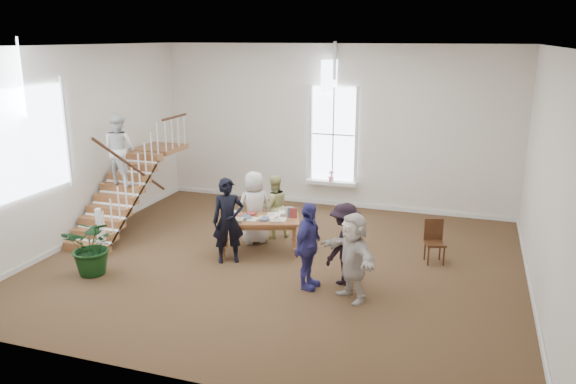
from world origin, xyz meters
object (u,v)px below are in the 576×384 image
(police_officer, at_px, (228,221))
(woman_cluster_a, at_px, (308,246))
(floor_plant, at_px, (93,246))
(side_chair, at_px, (434,239))
(woman_cluster_c, at_px, (353,257))
(person_yellow, at_px, (274,206))
(library_table, at_px, (259,222))
(woman_cluster_b, at_px, (344,244))
(elderly_woman, at_px, (255,208))

(police_officer, bearing_deg, woman_cluster_a, -49.27)
(floor_plant, distance_m, side_chair, 7.09)
(floor_plant, bearing_deg, woman_cluster_c, 5.94)
(floor_plant, relative_size, side_chair, 1.30)
(woman_cluster_a, bearing_deg, police_officer, 78.13)
(person_yellow, distance_m, side_chair, 3.79)
(floor_plant, bearing_deg, woman_cluster_a, 9.77)
(library_table, distance_m, woman_cluster_b, 2.33)
(police_officer, xyz_separation_m, person_yellow, (0.40, 1.75, -0.15))
(person_yellow, bearing_deg, library_table, 55.46)
(police_officer, distance_m, woman_cluster_c, 3.02)
(library_table, xyz_separation_m, police_officer, (-0.44, -0.65, 0.18))
(elderly_woman, bearing_deg, library_table, 79.30)
(person_yellow, height_order, woman_cluster_a, woman_cluster_a)
(woman_cluster_b, relative_size, floor_plant, 1.34)
(woman_cluster_c, bearing_deg, floor_plant, -131.36)
(police_officer, distance_m, person_yellow, 1.80)
(elderly_woman, distance_m, woman_cluster_c, 3.53)
(elderly_woman, xyz_separation_m, person_yellow, (0.30, 0.50, -0.09))
(library_table, xyz_separation_m, side_chair, (3.72, 0.74, -0.22))
(woman_cluster_a, bearing_deg, woman_cluster_b, -44.89)
(side_chair, bearing_deg, woman_cluster_c, -137.41)
(person_yellow, relative_size, side_chair, 1.64)
(person_yellow, distance_m, woman_cluster_b, 2.97)
(library_table, height_order, police_officer, police_officer)
(library_table, xyz_separation_m, elderly_woman, (-0.34, 0.60, 0.12))
(person_yellow, height_order, side_chair, person_yellow)
(elderly_woman, distance_m, side_chair, 4.08)
(police_officer, relative_size, side_chair, 1.97)
(person_yellow, height_order, woman_cluster_c, woman_cluster_c)
(woman_cluster_b, relative_size, side_chair, 1.74)
(woman_cluster_a, xyz_separation_m, woman_cluster_c, (0.90, -0.20, -0.02))
(elderly_woman, distance_m, person_yellow, 0.59)
(elderly_woman, height_order, person_yellow, elderly_woman)
(library_table, relative_size, person_yellow, 1.26)
(elderly_woman, height_order, side_chair, elderly_woman)
(woman_cluster_b, bearing_deg, woman_cluster_a, -33.42)
(police_officer, height_order, elderly_woman, police_officer)
(side_chair, bearing_deg, woman_cluster_a, -154.29)
(elderly_woman, relative_size, woman_cluster_b, 1.05)
(woman_cluster_a, distance_m, woman_cluster_b, 0.75)
(police_officer, xyz_separation_m, floor_plant, (-2.32, -1.46, -0.31))
(woman_cluster_c, distance_m, side_chair, 2.67)
(woman_cluster_a, height_order, floor_plant, woman_cluster_a)
(woman_cluster_b, distance_m, woman_cluster_c, 0.72)
(woman_cluster_b, bearing_deg, floor_plant, -56.63)
(library_table, bearing_deg, woman_cluster_a, -60.77)
(woman_cluster_a, bearing_deg, woman_cluster_c, -94.29)
(police_officer, distance_m, woman_cluster_b, 2.59)
(elderly_woman, relative_size, woman_cluster_c, 1.03)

